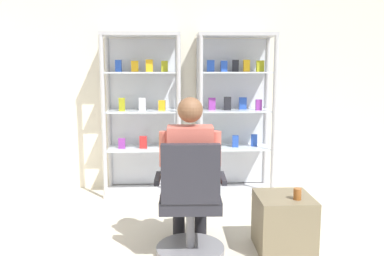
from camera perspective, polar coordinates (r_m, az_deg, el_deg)
The scene contains 7 objects.
back_wall at distance 5.06m, azimuth -0.58°, elevation 6.78°, with size 6.00×0.10×2.70m, color silver.
display_cabinet_left at distance 4.86m, azimuth -6.95°, elevation 2.08°, with size 0.90×0.45×1.90m.
display_cabinet_right at distance 4.90m, azimuth 5.96°, elevation 2.20°, with size 0.90×0.45×1.90m.
office_chair at distance 3.27m, azimuth -0.23°, elevation -11.53°, with size 0.57×0.56×0.96m.
seated_shopkeeper at distance 3.33m, azimuth -0.27°, elevation -5.41°, with size 0.49×0.57×1.29m.
storage_crate at distance 3.54m, azimuth 12.80°, elevation -12.94°, with size 0.45×0.47×0.47m, color #72664C.
tea_glass at distance 3.38m, azimuth 14.66°, elevation -9.00°, with size 0.06×0.06×0.09m, color brown.
Camera 1 is at (-0.19, -2.05, 1.53)m, focal length 37.76 mm.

